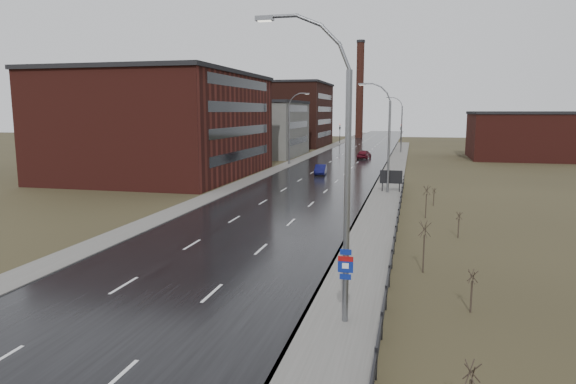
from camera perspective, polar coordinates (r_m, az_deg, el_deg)
The scene contains 25 objects.
ground at distance 22.41m, azimuth -18.05°, elevation -13.72°, with size 320.00×320.00×0.00m, color #2D2819.
road at distance 78.72m, azimuth 5.45°, elevation 2.75°, with size 14.00×300.00×0.06m, color black.
sidewalk_right at distance 53.19m, azimuth 10.73°, elevation -0.28°, with size 3.20×180.00×0.18m, color #595651.
curb_right at distance 53.29m, azimuth 9.09°, elevation -0.22°, with size 0.16×180.00×0.18m, color slate.
sidewalk_left at distance 80.30m, azimuth -0.36°, elevation 2.93°, with size 2.40×260.00×0.12m, color #595651.
warehouse_near at distance 70.29m, azimuth -13.67°, elevation 7.30°, with size 22.44×28.56×13.50m.
warehouse_mid at distance 99.88m, azimuth -3.33°, elevation 7.09°, with size 16.32×20.40×10.50m.
warehouse_far at distance 130.04m, azimuth -1.56°, elevation 8.63°, with size 26.52×24.48×15.50m.
building_right at distance 101.37m, azimuth 24.68°, elevation 5.75°, with size 18.36×16.32×8.50m.
smokestack at distance 168.49m, azimuth 7.98°, elevation 11.25°, with size 2.70×2.70×30.70m.
streetlight_main at distance 19.80m, azimuth 5.69°, elevation 1.91°, with size 3.91×0.29×12.11m.
streetlight_right_mid at distance 53.60m, azimuth 10.86°, elevation 5.97°, with size 3.36×0.28×11.35m.
streetlight_left at distance 81.72m, azimuth 0.32°, elevation 7.10°, with size 3.36×0.28×11.35m.
streetlight_right_far at distance 107.53m, azimuth 12.36°, elevation 7.34°, with size 3.36×0.28×11.35m.
guardrail at distance 36.62m, azimuth 12.00°, elevation -3.48°, with size 0.10×53.05×1.10m.
shrub_b at distance 23.41m, azimuth 19.73°, elevation -10.21°, with size 0.45×0.47×1.88m.
shrub_c at distance 28.09m, azimuth 14.87°, elevation -5.77°, with size 0.65×0.69×2.78m.
shrub_d at distance 36.51m, azimuth 18.43°, elevation -3.41°, with size 0.43×0.45×1.79m.
shrub_e at distance 42.42m, azimuth 15.10°, elevation -0.96°, with size 0.62×0.66×2.63m.
shrub_f at distance 48.33m, azimuth 15.90°, elevation -0.47°, with size 0.39×0.41×1.61m.
billboard at distance 54.38m, azimuth 11.38°, elevation 1.58°, with size 2.29×0.17×2.43m.
traffic_light_left at distance 138.85m, azimuth 5.79°, elevation 7.30°, with size 0.58×2.73×5.30m.
traffic_light_right at distance 137.55m, azimuth 12.46°, elevation 7.12°, with size 0.58×2.73×5.30m.
car_near at distance 69.27m, azimuth 3.65°, elevation 2.46°, with size 1.42×4.08×1.34m, color #0D0E42.
car_far at distance 93.57m, azimuth 8.46°, elevation 4.15°, with size 1.91×4.74×1.61m, color #510D18.
Camera 1 is at (11.20, -17.46, 8.47)m, focal length 32.00 mm.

